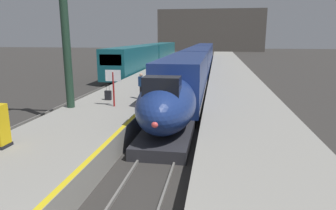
{
  "coord_description": "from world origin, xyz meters",
  "views": [
    {
      "loc": [
        2.27,
        -3.22,
        5.03
      ],
      "look_at": [
        0.05,
        10.7,
        1.8
      ],
      "focal_mm": 32.07,
      "sensor_mm": 36.0,
      "label": 1
    }
  ],
  "objects_px": {
    "highspeed_train_main": "(198,61)",
    "station_column_mid": "(64,7)",
    "passenger_near_edge": "(141,84)",
    "rolling_suitcase": "(108,95)",
    "departure_info_board": "(113,81)",
    "regional_train_adjacent": "(150,55)"
  },
  "relations": [
    {
      "from": "station_column_mid",
      "to": "departure_info_board",
      "type": "xyz_separation_m",
      "value": [
        2.39,
        0.62,
        -4.0
      ]
    },
    {
      "from": "rolling_suitcase",
      "to": "departure_info_board",
      "type": "relative_size",
      "value": 0.46
    },
    {
      "from": "highspeed_train_main",
      "to": "rolling_suitcase",
      "type": "xyz_separation_m",
      "value": [
        -4.49,
        -20.31,
        -0.61
      ]
    },
    {
      "from": "passenger_near_edge",
      "to": "station_column_mid",
      "type": "bearing_deg",
      "value": -140.66
    },
    {
      "from": "station_column_mid",
      "to": "departure_info_board",
      "type": "bearing_deg",
      "value": 14.47
    },
    {
      "from": "station_column_mid",
      "to": "passenger_near_edge",
      "type": "distance_m",
      "value": 6.37
    },
    {
      "from": "passenger_near_edge",
      "to": "departure_info_board",
      "type": "height_order",
      "value": "departure_info_board"
    },
    {
      "from": "rolling_suitcase",
      "to": "departure_info_board",
      "type": "xyz_separation_m",
      "value": [
        0.98,
        -1.67,
        1.2
      ]
    },
    {
      "from": "regional_train_adjacent",
      "to": "departure_info_board",
      "type": "relative_size",
      "value": 17.26
    },
    {
      "from": "highspeed_train_main",
      "to": "departure_info_board",
      "type": "distance_m",
      "value": 22.27
    },
    {
      "from": "rolling_suitcase",
      "to": "departure_info_board",
      "type": "height_order",
      "value": "departure_info_board"
    },
    {
      "from": "regional_train_adjacent",
      "to": "station_column_mid",
      "type": "xyz_separation_m",
      "value": [
        2.2,
        -31.12,
        4.43
      ]
    },
    {
      "from": "rolling_suitcase",
      "to": "departure_info_board",
      "type": "distance_m",
      "value": 2.28
    },
    {
      "from": "highspeed_train_main",
      "to": "station_column_mid",
      "type": "xyz_separation_m",
      "value": [
        -5.9,
        -22.59,
        4.6
      ]
    },
    {
      "from": "rolling_suitcase",
      "to": "regional_train_adjacent",
      "type": "bearing_deg",
      "value": 97.14
    },
    {
      "from": "rolling_suitcase",
      "to": "station_column_mid",
      "type": "bearing_deg",
      "value": -121.7
    },
    {
      "from": "station_column_mid",
      "to": "rolling_suitcase",
      "type": "bearing_deg",
      "value": 58.3
    },
    {
      "from": "station_column_mid",
      "to": "departure_info_board",
      "type": "height_order",
      "value": "station_column_mid"
    },
    {
      "from": "highspeed_train_main",
      "to": "passenger_near_edge",
      "type": "bearing_deg",
      "value": -97.01
    },
    {
      "from": "departure_info_board",
      "to": "passenger_near_edge",
      "type": "bearing_deg",
      "value": 64.08
    },
    {
      "from": "highspeed_train_main",
      "to": "station_column_mid",
      "type": "bearing_deg",
      "value": -104.63
    },
    {
      "from": "regional_train_adjacent",
      "to": "departure_info_board",
      "type": "distance_m",
      "value": 30.85
    }
  ]
}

